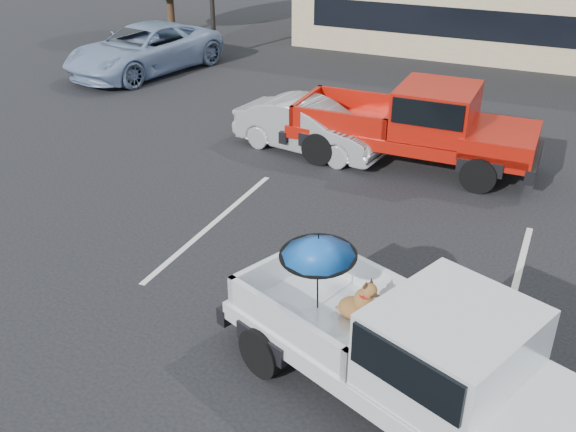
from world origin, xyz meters
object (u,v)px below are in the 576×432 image
object	(u,v)px
silver_pickup	(431,357)
silver_sedan	(310,127)
red_pickup	(427,123)
blue_suv	(144,49)

from	to	relation	value
silver_pickup	silver_sedan	distance (m)	9.50
red_pickup	blue_suv	distance (m)	12.11
red_pickup	silver_sedan	distance (m)	2.97
red_pickup	silver_pickup	bearing A→B (deg)	-76.32
red_pickup	silver_sedan	xyz separation A→B (m)	(-2.92, -0.30, -0.44)
silver_pickup	silver_sedan	xyz separation A→B (m)	(-5.03, 8.05, -0.39)
silver_sedan	silver_pickup	bearing A→B (deg)	-139.49
red_pickup	blue_suv	bearing A→B (deg)	159.23
red_pickup	silver_sedan	size ratio (longest dim) A/B	1.52
silver_pickup	blue_suv	size ratio (longest dim) A/B	0.99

